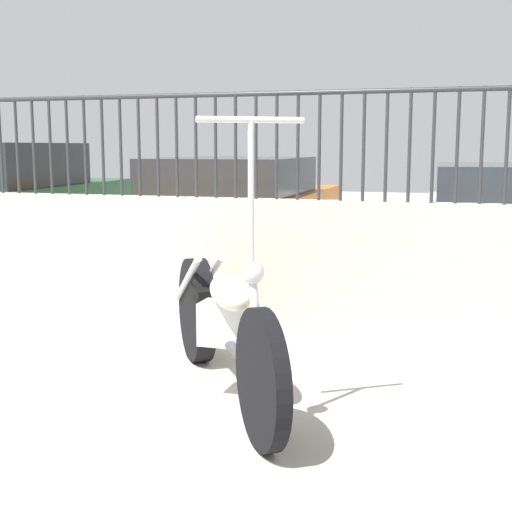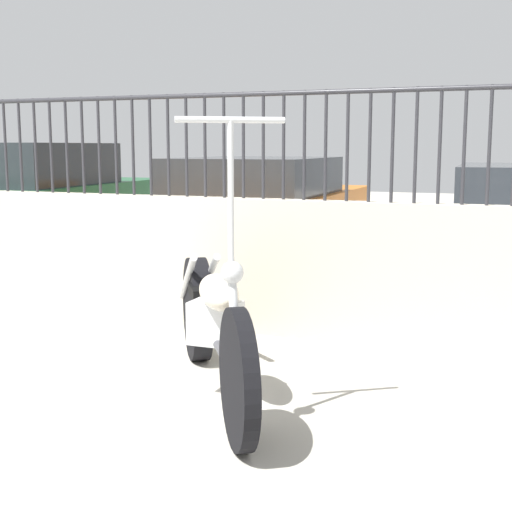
{
  "view_description": "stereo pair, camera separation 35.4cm",
  "coord_description": "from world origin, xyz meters",
  "views": [
    {
      "loc": [
        2.73,
        -2.21,
        1.41
      ],
      "look_at": [
        1.33,
        2.19,
        0.7
      ],
      "focal_mm": 50.0,
      "sensor_mm": 36.0,
      "label": 1
    },
    {
      "loc": [
        3.06,
        -2.09,
        1.41
      ],
      "look_at": [
        1.33,
        2.19,
        0.7
      ],
      "focal_mm": 50.0,
      "sensor_mm": 36.0,
      "label": 2
    }
  ],
  "objects": [
    {
      "name": "fence_railing",
      "position": [
        -0.0,
        2.86,
        1.53
      ],
      "size": [
        10.05,
        0.04,
        0.79
      ],
      "color": "#2D2D33",
      "rests_on": "low_wall"
    },
    {
      "name": "car_orange",
      "position": [
        -0.0,
        5.63,
        0.66
      ],
      "size": [
        1.86,
        4.25,
        1.29
      ],
      "rotation": [
        0.0,
        0.0,
        1.6
      ],
      "color": "black",
      "rests_on": "ground_plane"
    },
    {
      "name": "low_wall",
      "position": [
        0.0,
        2.86,
        0.51
      ],
      "size": [
        10.05,
        0.18,
        1.02
      ],
      "color": "beige",
      "rests_on": "ground_plane"
    },
    {
      "name": "motorcycle_dark_grey",
      "position": [
        1.31,
        1.54,
        0.41
      ],
      "size": [
        1.31,
        1.85,
        1.56
      ],
      "rotation": [
        0.0,
        0.0,
        -0.98
      ],
      "color": "black",
      "rests_on": "ground_plane"
    },
    {
      "name": "car_green",
      "position": [
        -2.99,
        5.3,
        0.72
      ],
      "size": [
        2.18,
        4.37,
        1.45
      ],
      "rotation": [
        0.0,
        0.0,
        1.67
      ],
      "color": "black",
      "rests_on": "ground_plane"
    }
  ]
}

